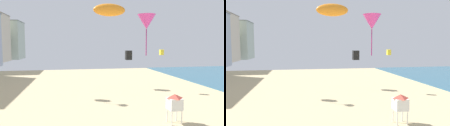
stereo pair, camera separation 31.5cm
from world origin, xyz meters
TOP-DOWN VIEW (x-y plane):
  - boardwalk_hotel_furthest at (-30.35, 108.98)m, footprint 15.80×14.92m
  - lifeguard_stand at (8.77, 17.55)m, footprint 1.10×1.10m
  - kite_orange_parafoil at (2.02, 11.41)m, footprint 1.60×0.44m
  - kite_magenta_delta at (6.03, 17.21)m, footprint 1.44×1.44m
  - kite_yellow_box at (12.86, 29.84)m, footprint 0.50×0.50m
  - kite_black_box_2 at (8.87, 33.19)m, footprint 0.92×0.92m

SIDE VIEW (x-z plane):
  - lifeguard_stand at x=8.77m, z-range 0.56..3.11m
  - kite_black_box_2 at x=8.87m, z-range 4.40..5.84m
  - kite_yellow_box at x=12.86m, z-range 5.27..6.05m
  - kite_orange_parafoil at x=2.02m, z-range 8.16..8.79m
  - kite_magenta_delta at x=6.03m, z-range 6.92..10.19m
  - boardwalk_hotel_furthest at x=-30.35m, z-range 0.01..17.50m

